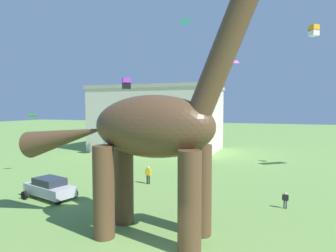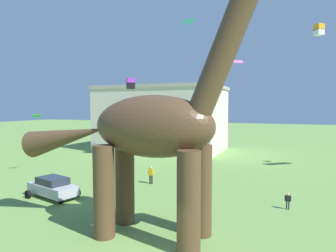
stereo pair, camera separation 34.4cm
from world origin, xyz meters
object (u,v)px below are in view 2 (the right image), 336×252
kite_mid_center (319,30)px  dinosaur_sculpture (151,126)px  person_vendor_side (151,173)px  person_near_flyer (288,200)px  kite_high_left (37,116)px  kite_far_left (189,21)px  kite_near_high (237,62)px  kite_far_right (131,84)px  parked_sedan_left (53,187)px

kite_mid_center → dinosaur_sculpture: bearing=-115.0°
person_vendor_side → person_near_flyer: bearing=-62.3°
kite_mid_center → kite_high_left: 29.60m
kite_far_left → kite_near_high: bearing=24.9°
kite_far_right → kite_high_left: kite_far_right is taller
person_near_flyer → kite_far_right: size_ratio=0.78×
parked_sedan_left → person_near_flyer: 16.94m
kite_far_right → kite_mid_center: bearing=-2.3°
kite_far_left → kite_high_left: 19.72m
parked_sedan_left → kite_far_left: (5.43, 16.29, 15.97)m
dinosaur_sculpture → person_vendor_side: size_ratio=10.15×
person_near_flyer → kite_high_left: kite_high_left is taller
person_vendor_side → kite_high_left: (-12.23, -0.94, 5.00)m
person_vendor_side → kite_mid_center: bearing=-13.2°
person_vendor_side → parked_sedan_left: bearing=-178.0°
kite_mid_center → kite_far_left: bearing=-179.0°
dinosaur_sculpture → parked_sedan_left: 11.49m
dinosaur_sculpture → kite_far_right: size_ratio=11.32×
kite_near_high → kite_high_left: kite_near_high is taller
dinosaur_sculpture → person_vendor_side: dinosaur_sculpture is taller
person_near_flyer → kite_far_left: bearing=-160.0°
dinosaur_sculpture → person_near_flyer: (6.70, 7.09, -5.16)m
kite_far_right → parked_sedan_left: bearing=-80.5°
kite_mid_center → kite_far_right: kite_mid_center is taller
dinosaur_sculpture → person_near_flyer: bearing=17.7°
person_near_flyer → person_vendor_side: person_vendor_side is taller
person_near_flyer → kite_high_left: bearing=-115.7°
person_vendor_side → kite_mid_center: size_ratio=1.47×
kite_mid_center → kite_far_left: kite_far_left is taller
kite_near_high → parked_sedan_left: bearing=-119.6°
parked_sedan_left → kite_near_high: bearing=75.2°
kite_mid_center → person_near_flyer: bearing=-101.2°
person_near_flyer → person_vendor_side: bearing=-124.6°
parked_sedan_left → kite_near_high: (10.63, 18.70, 11.40)m
dinosaur_sculpture → kite_high_left: size_ratio=15.64×
person_near_flyer → kite_near_high: 19.73m
parked_sedan_left → kite_far_left: size_ratio=2.16×
person_vendor_side → kite_high_left: kite_high_left is taller
kite_far_right → kite_far_left: size_ratio=0.68×
kite_mid_center → kite_near_high: kite_mid_center is taller
person_near_flyer → kite_mid_center: size_ratio=1.03×
kite_high_left → person_near_flyer: bearing=-4.1°
person_near_flyer → person_vendor_side: size_ratio=0.70×
kite_far_right → kite_high_left: size_ratio=1.38×
dinosaur_sculpture → kite_mid_center: size_ratio=14.93×
kite_mid_center → kite_near_high: 8.99m
kite_near_high → kite_far_left: bearing=-155.1°
person_near_flyer → kite_high_left: 24.21m
person_near_flyer → kite_far_left: (-11.08, 12.47, 16.10)m
person_vendor_side → kite_high_left: size_ratio=1.54×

